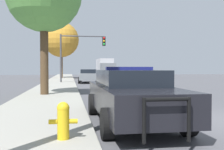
{
  "coord_description": "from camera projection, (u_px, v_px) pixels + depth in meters",
  "views": [
    {
      "loc": [
        -4.13,
        -7.3,
        1.48
      ],
      "look_at": [
        -1.03,
        13.09,
        0.97
      ],
      "focal_mm": 45.0,
      "sensor_mm": 36.0,
      "label": 1
    }
  ],
  "objects": [
    {
      "name": "box_truck",
      "position": [
        105.0,
        67.0,
        46.86
      ],
      "size": [
        2.71,
        6.8,
        3.05
      ],
      "rotation": [
        0.0,
        0.0,
        3.18
      ],
      "color": "slate",
      "rests_on": "ground_plane"
    },
    {
      "name": "fire_hydrant",
      "position": [
        63.0,
        119.0,
        5.31
      ],
      "size": [
        0.54,
        0.24,
        0.71
      ],
      "color": "gold",
      "rests_on": "sidewalk_left"
    },
    {
      "name": "traffic_light",
      "position": [
        80.0,
        48.0,
        26.97
      ],
      "size": [
        4.37,
        0.35,
        4.57
      ],
      "color": "#424247",
      "rests_on": "sidewalk_left"
    },
    {
      "name": "car_background_midblock",
      "position": [
        88.0,
        76.0,
        28.03
      ],
      "size": [
        2.14,
        4.72,
        1.35
      ],
      "rotation": [
        0.0,
        0.0,
        -0.07
      ],
      "color": "slate",
      "rests_on": "ground_plane"
    },
    {
      "name": "police_car",
      "position": [
        131.0,
        95.0,
        7.53
      ],
      "size": [
        2.05,
        5.27,
        1.51
      ],
      "rotation": [
        0.0,
        0.0,
        3.15
      ],
      "color": "black",
      "rests_on": "ground_plane"
    },
    {
      "name": "sidewalk_left",
      "position": [
        31.0,
        124.0,
        7.1
      ],
      "size": [
        3.0,
        110.0,
        0.13
      ],
      "color": "#99968C",
      "rests_on": "ground_plane"
    },
    {
      "name": "ground_plane",
      "position": [
        218.0,
        121.0,
        7.87
      ],
      "size": [
        110.0,
        110.0,
        0.0
      ],
      "primitive_type": "plane",
      "color": "#4F4F54"
    },
    {
      "name": "tree_sidewalk_far",
      "position": [
        61.0,
        40.0,
        38.89
      ],
      "size": [
        4.86,
        4.86,
        7.71
      ],
      "color": "brown",
      "rests_on": "sidewalk_left"
    }
  ]
}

